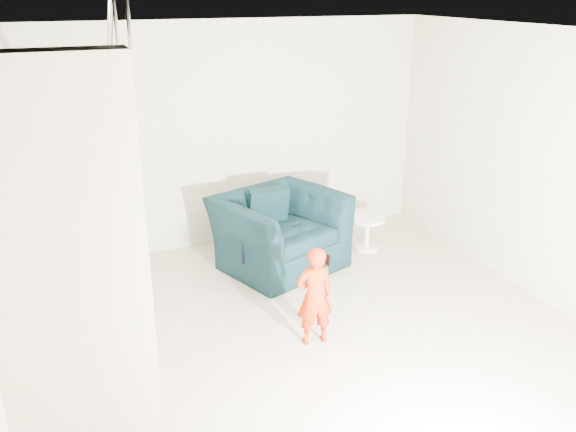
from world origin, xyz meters
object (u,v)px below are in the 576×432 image
at_px(armchair, 279,231).
at_px(side_table, 367,228).
at_px(staircase, 68,267).
at_px(toddler, 314,296).

relative_size(armchair, side_table, 3.17).
bearing_deg(side_table, staircase, -159.13).
relative_size(toddler, staircase, 0.26).
distance_m(armchair, toddler, 1.66).
distance_m(side_table, staircase, 3.76).
xyz_separation_m(toddler, side_table, (1.46, 1.68, -0.19)).
relative_size(toddler, side_table, 2.26).
height_order(armchair, side_table, armchair).
distance_m(armchair, side_table, 1.18).
xyz_separation_m(side_table, staircase, (-3.46, -1.32, 0.67)).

